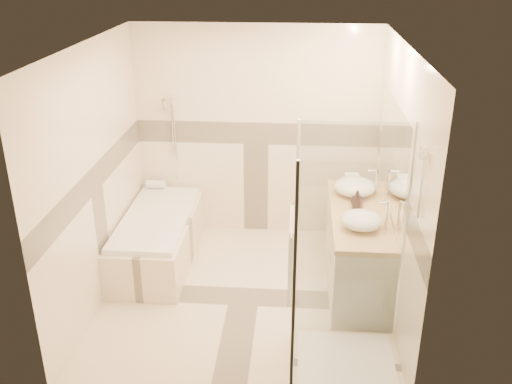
# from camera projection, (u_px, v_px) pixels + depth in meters

# --- Properties ---
(room) EXTENTS (2.82, 3.02, 2.52)m
(room) POSITION_uv_depth(u_px,v_px,m) (249.00, 181.00, 5.28)
(room) COLOR beige
(room) RESTS_ON ground
(bathtub) EXTENTS (0.75, 1.70, 0.56)m
(bathtub) POSITION_uv_depth(u_px,v_px,m) (158.00, 236.00, 6.31)
(bathtub) COLOR beige
(bathtub) RESTS_ON ground
(vanity) EXTENTS (0.58, 1.62, 0.85)m
(vanity) POSITION_uv_depth(u_px,v_px,m) (357.00, 249.00, 5.79)
(vanity) COLOR white
(vanity) RESTS_ON ground
(shower_enclosure) EXTENTS (0.96, 0.93, 2.04)m
(shower_enclosure) POSITION_uv_depth(u_px,v_px,m) (334.00, 316.00, 4.62)
(shower_enclosure) COLOR beige
(shower_enclosure) RESTS_ON ground
(vessel_sink_near) EXTENTS (0.44, 0.44, 0.17)m
(vessel_sink_near) POSITION_uv_depth(u_px,v_px,m) (355.00, 187.00, 5.98)
(vessel_sink_near) COLOR white
(vessel_sink_near) RESTS_ON vanity
(vessel_sink_far) EXTENTS (0.39, 0.39, 0.15)m
(vessel_sink_far) POSITION_uv_depth(u_px,v_px,m) (362.00, 220.00, 5.28)
(vessel_sink_far) COLOR white
(vessel_sink_far) RESTS_ON vanity
(faucet_near) EXTENTS (0.12, 0.03, 0.29)m
(faucet_near) POSITION_uv_depth(u_px,v_px,m) (376.00, 180.00, 5.93)
(faucet_near) COLOR silver
(faucet_near) RESTS_ON vanity
(faucet_far) EXTENTS (0.11, 0.03, 0.28)m
(faucet_far) POSITION_uv_depth(u_px,v_px,m) (386.00, 213.00, 5.23)
(faucet_far) COLOR silver
(faucet_far) RESTS_ON vanity
(amenity_bottle_a) EXTENTS (0.10, 0.11, 0.17)m
(amenity_bottle_a) POSITION_uv_depth(u_px,v_px,m) (358.00, 201.00, 5.64)
(amenity_bottle_a) COLOR black
(amenity_bottle_a) RESTS_ON vanity
(amenity_bottle_b) EXTENTS (0.17, 0.17, 0.17)m
(amenity_bottle_b) POSITION_uv_depth(u_px,v_px,m) (357.00, 198.00, 5.72)
(amenity_bottle_b) COLOR black
(amenity_bottle_b) RESTS_ON vanity
(folded_towels) EXTENTS (0.17, 0.27, 0.08)m
(folded_towels) POSITION_uv_depth(u_px,v_px,m) (352.00, 180.00, 6.27)
(folded_towels) COLOR white
(folded_towels) RESTS_ON vanity
(rolled_towel) EXTENTS (0.22, 0.10, 0.10)m
(rolled_towel) POSITION_uv_depth(u_px,v_px,m) (156.00, 184.00, 6.89)
(rolled_towel) COLOR white
(rolled_towel) RESTS_ON bathtub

